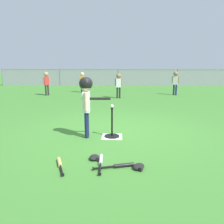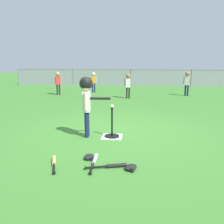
{
  "view_description": "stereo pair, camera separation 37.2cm",
  "coord_description": "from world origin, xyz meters",
  "px_view_note": "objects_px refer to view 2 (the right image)",
  "views": [
    {
      "loc": [
        0.07,
        -5.34,
        1.59
      ],
      "look_at": [
        -0.08,
        -0.45,
        0.55
      ],
      "focal_mm": 37.73,
      "sensor_mm": 36.0,
      "label": 1
    },
    {
      "loc": [
        0.44,
        -5.32,
        1.59
      ],
      "look_at": [
        -0.08,
        -0.45,
        0.55
      ],
      "focal_mm": 37.73,
      "sensor_mm": 36.0,
      "label": 2
    }
  ],
  "objects_px": {
    "fielder_near_right": "(58,80)",
    "spare_bat_silver": "(94,161)",
    "spare_bat_wood": "(54,162)",
    "glove_near_bats": "(131,167)",
    "glove_by_plate": "(89,157)",
    "batter_child": "(87,94)",
    "batting_tee": "(112,132)",
    "fielder_deep_right": "(187,80)",
    "fielder_near_left": "(94,79)",
    "spare_bat_black": "(112,166)",
    "baseball_on_tee": "(112,106)",
    "fielder_deep_left": "(128,82)"
  },
  "relations": [
    {
      "from": "fielder_near_right",
      "to": "spare_bat_silver",
      "type": "relative_size",
      "value": 1.64
    },
    {
      "from": "spare_bat_wood",
      "to": "glove_near_bats",
      "type": "xyz_separation_m",
      "value": [
        1.23,
        -0.07,
        0.01
      ]
    },
    {
      "from": "spare_bat_wood",
      "to": "glove_by_plate",
      "type": "distance_m",
      "value": 0.58
    },
    {
      "from": "batter_child",
      "to": "batting_tee",
      "type": "bearing_deg",
      "value": 3.77
    },
    {
      "from": "spare_bat_wood",
      "to": "glove_by_plate",
      "type": "relative_size",
      "value": 2.48
    },
    {
      "from": "fielder_deep_right",
      "to": "fielder_near_right",
      "type": "relative_size",
      "value": 1.02
    },
    {
      "from": "fielder_near_left",
      "to": "spare_bat_wood",
      "type": "distance_m",
      "value": 9.12
    },
    {
      "from": "batting_tee",
      "to": "glove_by_plate",
      "type": "bearing_deg",
      "value": -101.84
    },
    {
      "from": "spare_bat_silver",
      "to": "spare_bat_black",
      "type": "xyz_separation_m",
      "value": [
        0.3,
        -0.15,
        0.0
      ]
    },
    {
      "from": "glove_by_plate",
      "to": "fielder_deep_right",
      "type": "bearing_deg",
      "value": 68.34
    },
    {
      "from": "baseball_on_tee",
      "to": "fielder_deep_right",
      "type": "xyz_separation_m",
      "value": [
        2.88,
        6.67,
        0.06
      ]
    },
    {
      "from": "fielder_near_right",
      "to": "batting_tee",
      "type": "bearing_deg",
      "value": -62.27
    },
    {
      "from": "fielder_near_left",
      "to": "fielder_near_right",
      "type": "xyz_separation_m",
      "value": [
        -1.55,
        -1.18,
        0.04
      ]
    },
    {
      "from": "glove_near_bats",
      "to": "spare_bat_wood",
      "type": "bearing_deg",
      "value": 176.64
    },
    {
      "from": "baseball_on_tee",
      "to": "spare_bat_black",
      "type": "xyz_separation_m",
      "value": [
        0.16,
        -1.52,
        -0.65
      ]
    },
    {
      "from": "fielder_near_right",
      "to": "spare_bat_silver",
      "type": "xyz_separation_m",
      "value": [
        3.21,
        -7.74,
        -0.7
      ]
    },
    {
      "from": "baseball_on_tee",
      "to": "fielder_near_left",
      "type": "xyz_separation_m",
      "value": [
        -1.8,
        7.55,
        0.01
      ]
    },
    {
      "from": "baseball_on_tee",
      "to": "spare_bat_wood",
      "type": "relative_size",
      "value": 0.13
    },
    {
      "from": "glove_near_bats",
      "to": "fielder_near_left",
      "type": "bearing_deg",
      "value": 103.89
    },
    {
      "from": "batter_child",
      "to": "glove_by_plate",
      "type": "distance_m",
      "value": 1.51
    },
    {
      "from": "glove_by_plate",
      "to": "batter_child",
      "type": "bearing_deg",
      "value": 103.09
    },
    {
      "from": "batting_tee",
      "to": "spare_bat_silver",
      "type": "bearing_deg",
      "value": -95.81
    },
    {
      "from": "batting_tee",
      "to": "fielder_near_left",
      "type": "bearing_deg",
      "value": 103.39
    },
    {
      "from": "baseball_on_tee",
      "to": "glove_by_plate",
      "type": "distance_m",
      "value": 1.41
    },
    {
      "from": "fielder_near_right",
      "to": "glove_by_plate",
      "type": "height_order",
      "value": "fielder_near_right"
    },
    {
      "from": "fielder_deep_right",
      "to": "glove_near_bats",
      "type": "distance_m",
      "value": 8.61
    },
    {
      "from": "fielder_deep_right",
      "to": "fielder_near_right",
      "type": "bearing_deg",
      "value": -177.23
    },
    {
      "from": "spare_bat_silver",
      "to": "fielder_near_right",
      "type": "bearing_deg",
      "value": 112.53
    },
    {
      "from": "spare_bat_wood",
      "to": "glove_near_bats",
      "type": "bearing_deg",
      "value": -3.36
    },
    {
      "from": "fielder_near_left",
      "to": "spare_bat_silver",
      "type": "distance_m",
      "value": 9.1
    },
    {
      "from": "batting_tee",
      "to": "spare_bat_black",
      "type": "xyz_separation_m",
      "value": [
        0.16,
        -1.52,
        -0.07
      ]
    },
    {
      "from": "batting_tee",
      "to": "fielder_near_right",
      "type": "relative_size",
      "value": 0.57
    },
    {
      "from": "baseball_on_tee",
      "to": "fielder_near_left",
      "type": "distance_m",
      "value": 7.76
    },
    {
      "from": "baseball_on_tee",
      "to": "batter_child",
      "type": "xyz_separation_m",
      "value": [
        -0.53,
        -0.04,
        0.25
      ]
    },
    {
      "from": "fielder_near_right",
      "to": "spare_bat_black",
      "type": "bearing_deg",
      "value": -66.01
    },
    {
      "from": "spare_bat_silver",
      "to": "glove_by_plate",
      "type": "xyz_separation_m",
      "value": [
        -0.12,
        0.14,
        0.01
      ]
    },
    {
      "from": "batter_child",
      "to": "fielder_deep_left",
      "type": "distance_m",
      "value": 5.66
    },
    {
      "from": "batting_tee",
      "to": "glove_near_bats",
      "type": "distance_m",
      "value": 1.62
    },
    {
      "from": "spare_bat_black",
      "to": "glove_by_plate",
      "type": "height_order",
      "value": "glove_by_plate"
    },
    {
      "from": "baseball_on_tee",
      "to": "fielder_near_right",
      "type": "relative_size",
      "value": 0.07
    },
    {
      "from": "spare_bat_silver",
      "to": "glove_near_bats",
      "type": "xyz_separation_m",
      "value": [
        0.59,
        -0.19,
        0.01
      ]
    },
    {
      "from": "batting_tee",
      "to": "fielder_near_right",
      "type": "bearing_deg",
      "value": 117.73
    },
    {
      "from": "fielder_near_right",
      "to": "glove_near_bats",
      "type": "xyz_separation_m",
      "value": [
        3.81,
        -7.93,
        -0.69
      ]
    },
    {
      "from": "fielder_deep_right",
      "to": "fielder_near_right",
      "type": "distance_m",
      "value": 6.24
    },
    {
      "from": "fielder_near_left",
      "to": "spare_bat_black",
      "type": "bearing_deg",
      "value": -77.8
    },
    {
      "from": "batting_tee",
      "to": "batter_child",
      "type": "distance_m",
      "value": 0.98
    },
    {
      "from": "spare_bat_silver",
      "to": "glove_by_plate",
      "type": "relative_size",
      "value": 2.91
    },
    {
      "from": "spare_bat_silver",
      "to": "fielder_deep_left",
      "type": "bearing_deg",
      "value": 87.85
    },
    {
      "from": "fielder_deep_left",
      "to": "spare_bat_silver",
      "type": "distance_m",
      "value": 6.99
    },
    {
      "from": "fielder_deep_right",
      "to": "fielder_near_right",
      "type": "height_order",
      "value": "fielder_deep_right"
    }
  ]
}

